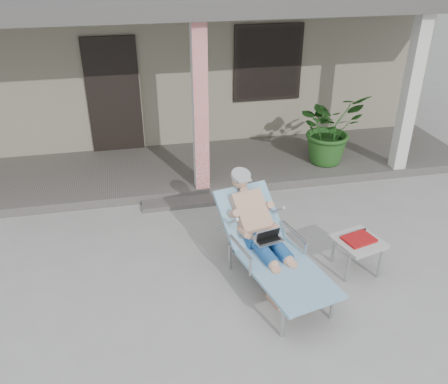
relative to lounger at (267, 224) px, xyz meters
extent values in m
plane|color=#9E9E99|center=(-0.40, 0.16, -0.78)|extent=(60.00, 60.00, 0.00)
cube|color=gray|center=(-0.40, 6.66, 0.72)|extent=(10.00, 5.00, 3.00)
cube|color=black|center=(-1.70, 4.13, 0.42)|extent=(0.95, 0.06, 2.10)
cube|color=black|center=(1.20, 4.13, 0.87)|extent=(1.20, 0.06, 1.30)
cube|color=black|center=(1.20, 4.12, 0.87)|extent=(1.32, 0.05, 1.42)
cube|color=#605B56|center=(-0.40, 3.16, -0.71)|extent=(10.00, 2.00, 0.15)
cube|color=red|center=(-0.40, 2.31, 0.67)|extent=(0.22, 0.22, 2.61)
cube|color=silver|center=(3.10, 2.31, 0.67)|extent=(0.22, 0.22, 2.61)
cube|color=#474442|center=(-0.40, 3.16, 2.10)|extent=(10.00, 2.30, 0.24)
cube|color=#605B56|center=(-0.40, 2.01, -0.75)|extent=(2.00, 0.30, 0.07)
cylinder|color=#B7B7BC|center=(-0.09, -1.00, -0.59)|extent=(0.04, 0.04, 0.38)
cylinder|color=#B7B7BC|center=(0.53, -0.86, -0.59)|extent=(0.04, 0.04, 0.38)
cylinder|color=#B7B7BC|center=(-0.38, 0.25, -0.59)|extent=(0.04, 0.04, 0.38)
cylinder|color=#B7B7BC|center=(0.23, 0.40, -0.59)|extent=(0.04, 0.04, 0.38)
cube|color=#B7B7BC|center=(0.11, -0.47, -0.39)|extent=(0.90, 1.35, 0.03)
cube|color=#7DAAC2|center=(0.11, -0.47, -0.37)|extent=(1.01, 1.42, 0.04)
cube|color=#B7B7BC|center=(-0.10, 0.41, -0.15)|extent=(0.75, 0.72, 0.50)
cube|color=#7DAAC2|center=(-0.10, 0.41, -0.12)|extent=(0.87, 0.81, 0.57)
cylinder|color=#A3A3A6|center=(-0.16, 0.70, 0.33)|extent=(0.30, 0.30, 0.13)
cube|color=silver|center=(0.01, -0.04, -0.19)|extent=(0.38, 0.31, 0.24)
cube|color=#B0B0AB|center=(1.18, -0.09, -0.36)|extent=(0.65, 0.65, 0.04)
cylinder|color=#B7B7BC|center=(0.96, -0.30, -0.58)|extent=(0.04, 0.04, 0.41)
cylinder|color=#B7B7BC|center=(1.39, -0.30, -0.58)|extent=(0.04, 0.04, 0.41)
cylinder|color=#B7B7BC|center=(0.96, 0.12, -0.58)|extent=(0.04, 0.04, 0.41)
cylinder|color=#B7B7BC|center=(1.39, 0.12, -0.58)|extent=(0.04, 0.04, 0.41)
cube|color=#AD1215|center=(1.18, -0.09, -0.32)|extent=(0.43, 0.37, 0.03)
cube|color=black|center=(1.18, 0.05, -0.32)|extent=(0.37, 0.12, 0.04)
imported|color=#26591E|center=(1.98, 2.80, 0.00)|extent=(1.37, 1.27, 1.27)
camera|label=1|loc=(-1.46, -4.51, 3.00)|focal=38.00mm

